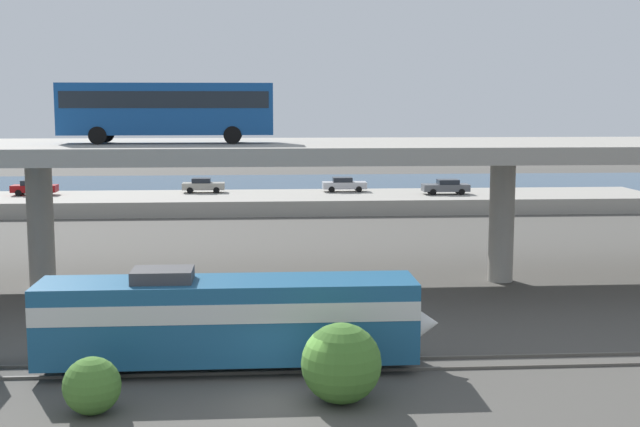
{
  "coord_description": "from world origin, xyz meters",
  "views": [
    {
      "loc": [
        -0.85,
        -29.3,
        10.78
      ],
      "look_at": [
        2.94,
        24.24,
        3.66
      ],
      "focal_mm": 47.35,
      "sensor_mm": 36.0,
      "label": 1
    }
  ],
  "objects_px": {
    "parked_car_0": "(203,185)",
    "parked_car_1": "(446,187)",
    "transit_bus_on_overpass": "(167,107)",
    "train_locomotive": "(247,316)",
    "parked_car_2": "(344,184)",
    "parked_car_3": "(34,187)"
  },
  "relations": [
    {
      "from": "parked_car_1",
      "to": "train_locomotive",
      "type": "bearing_deg",
      "value": 69.06
    },
    {
      "from": "train_locomotive",
      "to": "parked_car_2",
      "type": "bearing_deg",
      "value": 80.22
    },
    {
      "from": "parked_car_1",
      "to": "parked_car_3",
      "type": "height_order",
      "value": "same"
    },
    {
      "from": "train_locomotive",
      "to": "parked_car_3",
      "type": "height_order",
      "value": "train_locomotive"
    },
    {
      "from": "parked_car_1",
      "to": "parked_car_2",
      "type": "xyz_separation_m",
      "value": [
        -10.05,
        3.23,
        -0.0
      ]
    },
    {
      "from": "train_locomotive",
      "to": "parked_car_2",
      "type": "relative_size",
      "value": 3.55
    },
    {
      "from": "transit_bus_on_overpass",
      "to": "parked_car_1",
      "type": "xyz_separation_m",
      "value": [
        23.97,
        35.02,
        -8.22
      ]
    },
    {
      "from": "parked_car_2",
      "to": "parked_car_3",
      "type": "distance_m",
      "value": 31.37
    },
    {
      "from": "transit_bus_on_overpass",
      "to": "parked_car_3",
      "type": "bearing_deg",
      "value": 115.17
    },
    {
      "from": "parked_car_3",
      "to": "parked_car_1",
      "type": "bearing_deg",
      "value": -2.86
    },
    {
      "from": "transit_bus_on_overpass",
      "to": "parked_car_1",
      "type": "distance_m",
      "value": 43.23
    },
    {
      "from": "parked_car_1",
      "to": "parked_car_3",
      "type": "xyz_separation_m",
      "value": [
        -41.4,
        2.07,
        -0.0
      ]
    },
    {
      "from": "parked_car_1",
      "to": "transit_bus_on_overpass",
      "type": "bearing_deg",
      "value": 55.61
    },
    {
      "from": "parked_car_2",
      "to": "transit_bus_on_overpass",
      "type": "bearing_deg",
      "value": -109.99
    },
    {
      "from": "parked_car_0",
      "to": "parked_car_3",
      "type": "xyz_separation_m",
      "value": [
        -16.77,
        -1.23,
        0.0
      ]
    },
    {
      "from": "parked_car_2",
      "to": "parked_car_3",
      "type": "bearing_deg",
      "value": -177.89
    },
    {
      "from": "train_locomotive",
      "to": "parked_car_0",
      "type": "distance_m",
      "value": 54.04
    },
    {
      "from": "transit_bus_on_overpass",
      "to": "parked_car_1",
      "type": "bearing_deg",
      "value": 55.61
    },
    {
      "from": "parked_car_0",
      "to": "parked_car_1",
      "type": "relative_size",
      "value": 0.92
    },
    {
      "from": "parked_car_0",
      "to": "parked_car_3",
      "type": "height_order",
      "value": "same"
    },
    {
      "from": "train_locomotive",
      "to": "parked_car_0",
      "type": "height_order",
      "value": "train_locomotive"
    },
    {
      "from": "train_locomotive",
      "to": "parked_car_2",
      "type": "distance_m",
      "value": 54.49
    }
  ]
}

